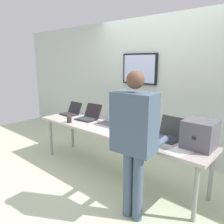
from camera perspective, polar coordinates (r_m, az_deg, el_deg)
ground at (r=3.58m, az=0.75°, el=-15.74°), size 8.00×8.00×0.04m
back_wall at (r=4.10m, az=11.09°, el=6.38°), size 8.00×0.11×2.48m
workbench at (r=3.31m, az=0.79°, el=-5.08°), size 2.87×0.70×0.73m
equipment_box at (r=2.73m, az=21.80°, el=-5.36°), size 0.34×0.35×0.33m
laptop_station_0 at (r=4.21m, az=-10.55°, el=0.08°), size 0.33×0.32×0.22m
laptop_station_1 at (r=3.82m, az=-6.02°, el=-1.00°), size 0.36×0.40×0.24m
laptop_station_2 at (r=3.49m, az=-0.55°, el=-2.23°), size 0.36×0.31×0.26m
laptop_station_3 at (r=3.20m, az=6.33°, el=-3.90°), size 0.35×0.34×0.22m
laptop_station_4 at (r=2.96m, az=14.31°, el=-5.45°), size 0.37×0.36×0.27m
person at (r=2.29m, az=5.85°, el=-5.60°), size 0.47×0.61×1.62m
coffee_mug at (r=3.65m, az=-11.03°, el=-1.97°), size 0.08×0.08×0.10m
paper_sheet at (r=2.60m, az=17.22°, el=-9.65°), size 0.27×0.34×0.00m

